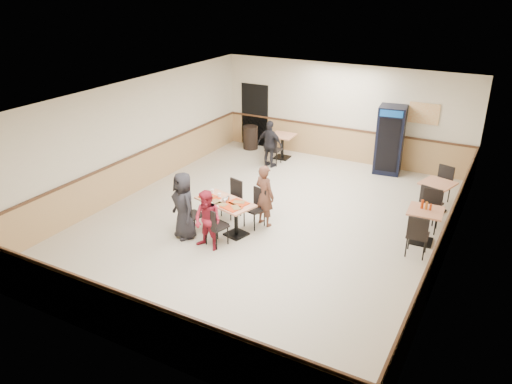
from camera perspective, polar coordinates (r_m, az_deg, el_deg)
The scene contains 20 objects.
ground at distance 11.97m, azimuth 1.43°, elevation -3.37°, with size 10.00×10.00×0.00m, color beige.
room_shell at distance 13.35m, azimuth 13.32°, elevation 1.64°, with size 10.00×10.00×10.00m.
main_table at distance 11.38m, azimuth -3.51°, elevation -2.17°, with size 1.51×1.02×0.74m.
main_chairs at distance 11.42m, azimuth -3.68°, elevation -2.20°, with size 1.59×1.87×0.93m.
diner_woman_left at distance 11.08m, azimuth -8.26°, elevation -1.54°, with size 0.75×0.49×1.54m, color black.
diner_woman_right at distance 10.57m, azimuth -5.55°, elevation -3.28°, with size 0.65×0.51×1.34m, color maroon.
diner_man_opposite at distance 11.53m, azimuth 0.99°, elevation -0.40°, with size 0.54×0.35×1.48m, color brown.
lone_diner at distance 15.14m, azimuth 1.60°, elevation 5.50°, with size 0.85×0.35×1.44m, color black.
tabletop_clutter at distance 11.23m, azimuth -3.69°, elevation -1.05°, with size 1.24×0.72×0.12m.
side_table_near at distance 11.45m, azimuth 18.67°, elevation -3.15°, with size 0.77×0.77×0.78m.
side_table_near_chair_south at distance 10.91m, azimuth 18.01°, elevation -4.58°, with size 0.46×0.46×0.99m, color black, non-canonical shape.
side_table_near_chair_north at distance 12.02m, azimuth 19.24°, elevation -2.06°, with size 0.46×0.46×0.99m, color black, non-canonical shape.
side_table_far at distance 13.03m, azimuth 19.93°, elevation -0.04°, with size 0.90×0.90×0.78m.
side_table_far_chair_south at distance 12.47m, azimuth 19.41°, elevation -1.15°, with size 0.45×0.45×0.98m, color black, non-canonical shape.
side_table_far_chair_north at distance 13.61m, azimuth 20.37°, elevation 0.79°, with size 0.45×0.45×0.98m, color black, non-canonical shape.
condiment_caddy at distance 11.35m, azimuth 18.80°, elevation -1.44°, with size 0.23×0.06×0.20m.
back_table at distance 15.95m, azimuth 3.04°, elevation 5.65°, with size 0.75×0.75×0.78m.
back_table_chair_lone at distance 15.43m, azimuth 2.03°, elevation 4.94°, with size 0.45×0.45×0.98m, color black, non-canonical shape.
pepsi_cooler at distance 15.13m, azimuth 15.05°, elevation 5.78°, with size 0.85×0.85×2.00m.
trash_bin at distance 16.88m, azimuth -0.62°, elevation 6.25°, with size 0.49×0.49×0.78m, color black.
Camera 1 is at (4.83, -9.51, 5.45)m, focal length 35.00 mm.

